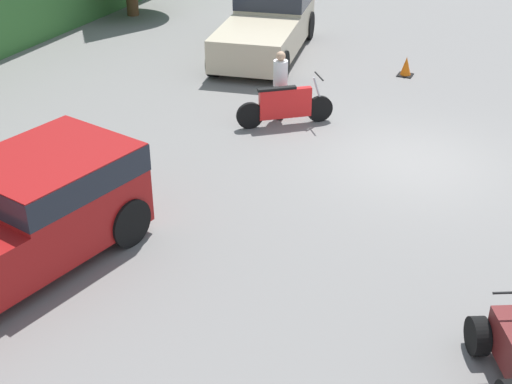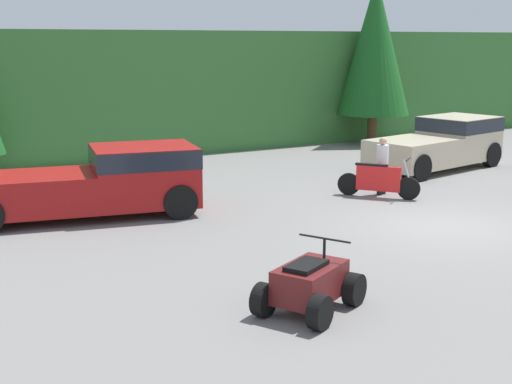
{
  "view_description": "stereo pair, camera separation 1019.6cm",
  "coord_description": "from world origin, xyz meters",
  "px_view_note": "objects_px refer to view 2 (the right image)",
  "views": [
    {
      "loc": [
        -14.03,
        -2.6,
        6.98
      ],
      "look_at": [
        -4.18,
        1.88,
        0.95
      ],
      "focal_mm": 50.0,
      "sensor_mm": 36.0,
      "label": 1
    },
    {
      "loc": [
        -12.32,
        -12.33,
        4.45
      ],
      "look_at": [
        -4.18,
        1.88,
        0.95
      ],
      "focal_mm": 50.0,
      "sensor_mm": 36.0,
      "label": 2
    }
  ],
  "objects_px": {
    "quad_atv": "(310,285)",
    "pickup_truck_red": "(103,179)",
    "pickup_truck_second": "(443,142)",
    "rider_person": "(382,164)",
    "dirt_bike": "(379,181)"
  },
  "relations": [
    {
      "from": "pickup_truck_red",
      "to": "dirt_bike",
      "type": "xyz_separation_m",
      "value": [
        7.55,
        -1.83,
        -0.46
      ]
    },
    {
      "from": "pickup_truck_second",
      "to": "rider_person",
      "type": "bearing_deg",
      "value": -163.83
    },
    {
      "from": "quad_atv",
      "to": "rider_person",
      "type": "height_order",
      "value": "rider_person"
    },
    {
      "from": "rider_person",
      "to": "quad_atv",
      "type": "bearing_deg",
      "value": -67.97
    },
    {
      "from": "pickup_truck_second",
      "to": "dirt_bike",
      "type": "height_order",
      "value": "pickup_truck_second"
    },
    {
      "from": "pickup_truck_second",
      "to": "quad_atv",
      "type": "xyz_separation_m",
      "value": [
        -11.68,
        -8.97,
        -0.5
      ]
    },
    {
      "from": "quad_atv",
      "to": "dirt_bike",
      "type": "bearing_deg",
      "value": 16.14
    },
    {
      "from": "dirt_bike",
      "to": "pickup_truck_second",
      "type": "bearing_deg",
      "value": 79.31
    },
    {
      "from": "dirt_bike",
      "to": "quad_atv",
      "type": "relative_size",
      "value": 0.88
    },
    {
      "from": "pickup_truck_second",
      "to": "quad_atv",
      "type": "distance_m",
      "value": 14.74
    },
    {
      "from": "pickup_truck_red",
      "to": "dirt_bike",
      "type": "height_order",
      "value": "pickup_truck_red"
    },
    {
      "from": "pickup_truck_second",
      "to": "quad_atv",
      "type": "relative_size",
      "value": 2.56
    },
    {
      "from": "dirt_bike",
      "to": "quad_atv",
      "type": "distance_m",
      "value": 9.17
    },
    {
      "from": "quad_atv",
      "to": "pickup_truck_red",
      "type": "bearing_deg",
      "value": 68.92
    },
    {
      "from": "quad_atv",
      "to": "rider_person",
      "type": "bearing_deg",
      "value": 15.92
    }
  ]
}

